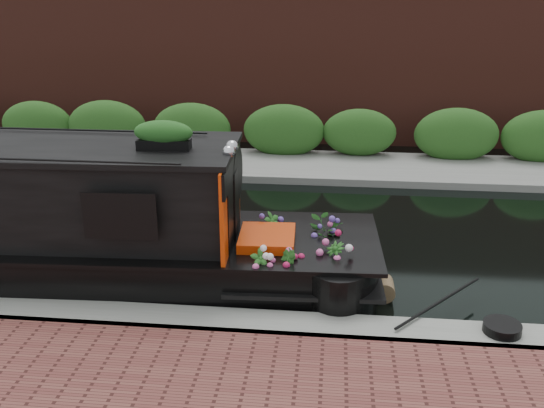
# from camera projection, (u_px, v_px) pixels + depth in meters

# --- Properties ---
(ground) EXTENTS (80.00, 80.00, 0.00)m
(ground) POSITION_uv_depth(u_px,v_px,m) (252.00, 236.00, 11.08)
(ground) COLOR black
(ground) RESTS_ON ground
(near_bank_coping) EXTENTS (40.00, 0.60, 0.50)m
(near_bank_coping) POSITION_uv_depth(u_px,v_px,m) (218.00, 335.00, 8.00)
(near_bank_coping) COLOR gray
(near_bank_coping) RESTS_ON ground
(far_bank_path) EXTENTS (40.00, 2.40, 0.34)m
(far_bank_path) POSITION_uv_depth(u_px,v_px,m) (275.00, 169.00, 14.99)
(far_bank_path) COLOR slate
(far_bank_path) RESTS_ON ground
(far_hedge) EXTENTS (40.00, 1.10, 2.80)m
(far_hedge) POSITION_uv_depth(u_px,v_px,m) (278.00, 159.00, 15.83)
(far_hedge) COLOR #26531B
(far_hedge) RESTS_ON ground
(far_brick_wall) EXTENTS (40.00, 1.00, 8.00)m
(far_brick_wall) POSITION_uv_depth(u_px,v_px,m) (285.00, 139.00, 17.78)
(far_brick_wall) COLOR #51241B
(far_brick_wall) RESTS_ON ground
(rope_fender) EXTENTS (0.30, 0.39, 0.30)m
(rope_fender) POSITION_uv_depth(u_px,v_px,m) (384.00, 288.00, 8.90)
(rope_fender) COLOR brown
(rope_fender) RESTS_ON ground
(coiled_mooring_rope) EXTENTS (0.47, 0.47, 0.12)m
(coiled_mooring_rope) POSITION_uv_depth(u_px,v_px,m) (502.00, 328.00, 7.60)
(coiled_mooring_rope) COLOR black
(coiled_mooring_rope) RESTS_ON near_bank_coping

